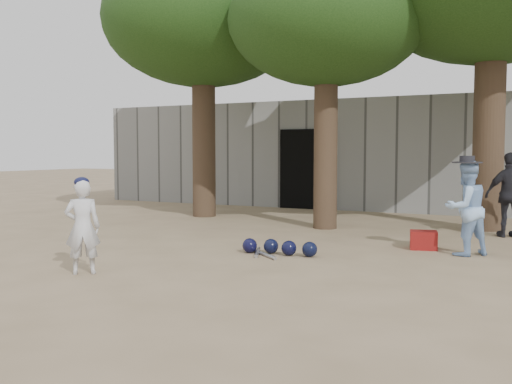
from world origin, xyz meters
The scene contains 9 objects.
ground centered at (0.00, 0.00, 0.00)m, with size 70.00×70.00×0.00m, color #937C5E.
boy_player centered at (-0.71, -1.38, 0.61)m, with size 0.44×0.29×1.22m, color silver.
spectator_blue centered at (3.55, 2.21, 0.72)m, with size 0.70×0.55×1.44m, color #9AC1EF.
spectator_dark centered at (4.07, 4.55, 0.78)m, with size 0.92×0.38×1.56m, color black.
red_bag centered at (2.89, 2.48, 0.15)m, with size 0.42×0.32×0.30m, color maroon.
back_building centered at (0.00, 10.33, 1.50)m, with size 16.00×5.24×3.00m.
helmet_row centered at (1.00, 1.00, 0.12)m, with size 1.19×0.33×0.23m.
bat_pile centered at (0.76, 0.85, 0.03)m, with size 0.64×0.71×0.06m.
tree_row centered at (0.74, 5.02, 4.69)m, with size 11.40×5.80×6.69m.
Camera 1 is at (4.51, -6.88, 1.57)m, focal length 40.00 mm.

